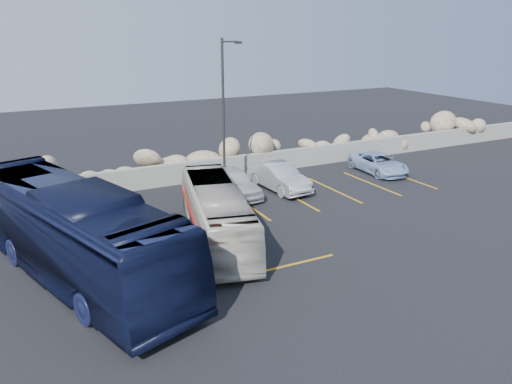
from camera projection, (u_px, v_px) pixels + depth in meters
name	position (u px, v px, depth m)	size (l,w,h in m)	color
ground	(267.00, 273.00, 18.00)	(90.00, 90.00, 0.00)	black
seawall	(166.00, 175.00, 27.97)	(60.00, 0.40, 1.20)	gray
riprap_pile	(159.00, 158.00, 28.77)	(54.00, 2.80, 2.60)	#907D5E
parking_lines	(296.00, 207.00, 24.72)	(18.16, 9.36, 0.01)	orange
lamppost	(224.00, 112.00, 25.81)	(1.14, 0.18, 8.00)	#312E2C
vintage_bus	(217.00, 213.00, 20.50)	(2.00, 8.54, 2.38)	beige
tour_coach	(73.00, 231.00, 17.40)	(2.85, 12.16, 3.39)	black
car_a	(233.00, 182.00, 26.21)	(1.75, 4.35, 1.48)	silver
car_b	(279.00, 177.00, 27.20)	(1.53, 4.38, 1.44)	#A9A8AD
car_d	(378.00, 163.00, 30.44)	(1.97, 4.26, 1.18)	#99B3D9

